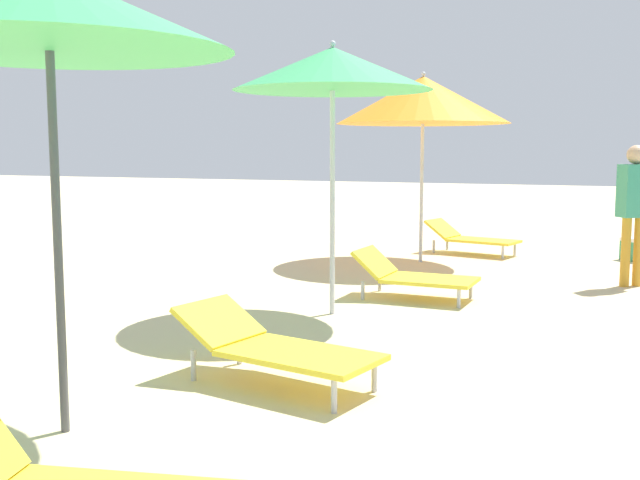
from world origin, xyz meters
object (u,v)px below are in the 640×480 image
at_px(umbrella_farthest, 423,100).
at_px(person_walking_far, 634,201).
at_px(lounger_third_shoreside, 275,345).
at_px(cooler_box, 639,250).
at_px(umbrella_third, 48,11).
at_px(umbrella_fourth, 333,69).
at_px(lounger_fourth_shoreside, 413,275).
at_px(lounger_farthest_shoreside, 471,237).

height_order(umbrella_farthest, person_walking_far, umbrella_farthest).
bearing_deg(lounger_third_shoreside, cooler_box, 83.62).
bearing_deg(umbrella_third, umbrella_farthest, 89.74).
distance_m(umbrella_farthest, cooler_box, 3.89).
bearing_deg(umbrella_fourth, lounger_fourth_shoreside, 64.03).
height_order(lounger_farthest_shoreside, person_walking_far, person_walking_far).
xyz_separation_m(lounger_third_shoreside, lounger_farthest_shoreside, (-0.20, 7.14, -0.02)).
bearing_deg(lounger_third_shoreside, umbrella_third, -109.16).
bearing_deg(lounger_fourth_shoreside, umbrella_third, -98.59).
bearing_deg(umbrella_third, lounger_fourth_shoreside, 81.08).
distance_m(umbrella_third, lounger_third_shoreside, 2.56).
relative_size(lounger_fourth_shoreside, cooler_box, 2.32).
bearing_deg(umbrella_fourth, lounger_farthest_shoreside, 86.25).
height_order(umbrella_fourth, lounger_fourth_shoreside, umbrella_fourth).
xyz_separation_m(umbrella_fourth, umbrella_farthest, (-0.17, 3.76, -0.07)).
height_order(umbrella_third, lounger_third_shoreside, umbrella_third).
relative_size(lounger_fourth_shoreside, umbrella_farthest, 0.48).
bearing_deg(lounger_fourth_shoreside, cooler_box, 61.65).
bearing_deg(umbrella_farthest, person_walking_far, -17.63).
relative_size(umbrella_third, cooler_box, 4.76).
height_order(lounger_fourth_shoreside, person_walking_far, person_walking_far).
xyz_separation_m(person_walking_far, cooler_box, (0.06, 2.30, -0.86)).
bearing_deg(cooler_box, lounger_fourth_shoreside, -118.67).
bearing_deg(umbrella_fourth, lounger_third_shoreside, -77.12).
bearing_deg(umbrella_third, lounger_farthest_shoreside, 86.44).
bearing_deg(lounger_farthest_shoreside, umbrella_fourth, -81.28).
xyz_separation_m(umbrella_third, umbrella_farthest, (0.03, 7.30, -0.05)).
bearing_deg(lounger_third_shoreside, umbrella_farthest, 106.90).
height_order(umbrella_farthest, cooler_box, umbrella_farthest).
xyz_separation_m(umbrella_fourth, lounger_farthest_shoreside, (0.32, 4.87, -2.13)).
bearing_deg(person_walking_far, umbrella_fourth, 100.25).
distance_m(lounger_farthest_shoreside, person_walking_far, 3.21).
relative_size(lounger_third_shoreside, lounger_farthest_shoreside, 1.03).
bearing_deg(umbrella_fourth, umbrella_farthest, 92.61).
bearing_deg(umbrella_farthest, umbrella_fourth, -87.39).
distance_m(lounger_third_shoreside, lounger_farthest_shoreside, 7.14).
distance_m(umbrella_fourth, lounger_fourth_shoreside, 2.44).
bearing_deg(umbrella_third, cooler_box, 71.22).
bearing_deg(lounger_farthest_shoreside, lounger_third_shoreside, -75.94).
bearing_deg(umbrella_farthest, umbrella_third, -90.26).
distance_m(lounger_fourth_shoreside, person_walking_far, 2.91).
bearing_deg(lounger_third_shoreside, umbrella_fourth, 113.26).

